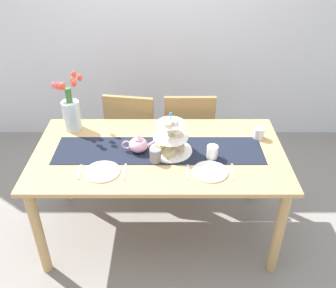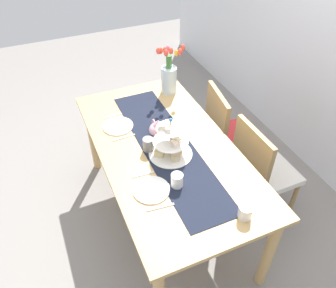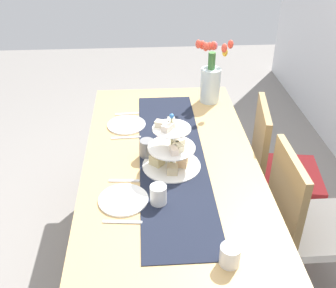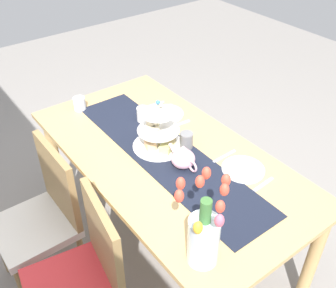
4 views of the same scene
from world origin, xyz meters
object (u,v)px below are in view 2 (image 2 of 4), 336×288
fork_left (113,116)px  dinner_plate_right (151,190)px  teapot (158,129)px  knife_left (124,138)px  cream_jug (245,212)px  mug_white_text (177,180)px  chair_left (227,132)px  mug_grey (148,144)px  dining_table (166,158)px  tulip_vase (169,75)px  knife_right (160,207)px  dinner_plate_left (118,126)px  tiered_cake_stand (170,144)px  fork_right (143,174)px  chair_right (260,169)px

fork_left → dinner_plate_right: (0.84, 0.00, 0.00)m
teapot → knife_left: bearing=-106.6°
cream_jug → mug_white_text: 0.45m
chair_left → mug_white_text: (0.61, -0.76, 0.31)m
chair_left → mug_grey: chair_left is taller
dining_table → tulip_vase: 0.78m
teapot → tulip_vase: tulip_vase is taller
dinner_plate_right → mug_grey: bearing=161.7°
fork_left → knife_right: size_ratio=0.88×
knife_right → chair_left: bearing=128.2°
mug_white_text → dinner_plate_left: bearing=-167.5°
tiered_cake_stand → mug_white_text: (0.28, -0.08, -0.04)m
fork_right → mug_white_text: bearing=43.0°
dinner_plate_right → mug_white_text: mug_white_text is taller
knife_left → mug_white_text: mug_white_text is taller
chair_left → mug_white_text: size_ratio=9.58×
fork_left → dinner_plate_left: bearing=0.0°
mug_grey → dinner_plate_left: bearing=-160.9°
dining_table → fork_right: fork_right is taller
dining_table → knife_left: knife_left is taller
mug_grey → mug_white_text: mug_grey is taller
dinner_plate_right → knife_right: bearing=0.0°
tiered_cake_stand → mug_grey: tiered_cake_stand is taller
fork_left → mug_white_text: bearing=10.5°
dining_table → knife_left: bearing=-131.9°
fork_left → knife_right: 0.99m
fork_left → knife_left: same height
chair_left → tulip_vase: 0.70m
knife_left → mug_grey: bearing=31.1°
cream_jug → dining_table: bearing=-166.6°
fork_right → knife_right: 0.29m
cream_jug → chair_right: bearing=133.7°
teapot → dinner_plate_left: size_ratio=1.04×
chair_left → mug_grey: size_ratio=9.58×
knife_left → cream_jug: bearing=23.7°
dinner_plate_left → fork_left: 0.15m
knife_left → dinner_plate_left: bearing=180.0°
chair_left → dinner_plate_right: size_ratio=3.96×
chair_left → mug_grey: 0.89m
mug_grey → chair_left: bearing=105.6°
dinner_plate_left → fork_left: dinner_plate_left is taller
teapot → dinner_plate_right: 0.54m
dinner_plate_right → mug_grey: 0.38m
knife_left → mug_white_text: (0.58, 0.16, 0.04)m
cream_jug → dinner_plate_left: size_ratio=0.37×
fork_right → chair_left: bearing=115.3°
chair_left → teapot: size_ratio=3.82×
dinner_plate_right → mug_white_text: size_ratio=2.42×
dining_table → mug_white_text: size_ratio=18.43×
chair_left → dining_table: bearing=-70.2°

